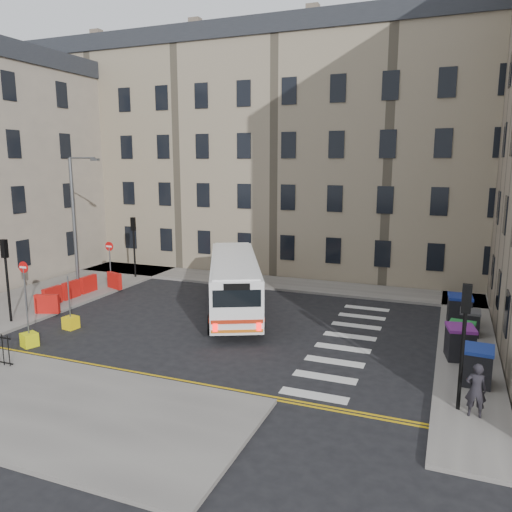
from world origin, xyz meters
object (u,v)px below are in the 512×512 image
Objects in this scene: wheelie_bin_d at (470,322)px; wheelie_bin_e at (459,309)px; wheelie_bin_b at (460,342)px; bus at (234,281)px; wheelie_bin_c at (461,338)px; bollard_chevron at (29,340)px; streetlamp at (74,223)px; bollard_yellow at (71,323)px; wheelie_bin_a at (477,365)px; pedestrian at (476,390)px.

wheelie_bin_d is 1.58m from wheelie_bin_e.
wheelie_bin_e is at bearing 79.87° from wheelie_bin_b.
wheelie_bin_c is at bearing -37.77° from bus.
bollard_chevron is (-17.41, -5.03, -0.52)m from wheelie_bin_b.
streetlamp is 13.57× the size of bollard_yellow.
wheelie_bin_e reaches higher than wheelie_bin_d.
streetlamp reaches higher than wheelie_bin_a.
wheelie_bin_a is 2.23× the size of bollard_chevron.
wheelie_bin_e is (0.01, 4.72, 0.04)m from wheelie_bin_b.
wheelie_bin_c is (-0.51, 2.86, -0.03)m from wheelie_bin_a.
wheelie_bin_e reaches higher than bollard_chevron.
bollard_yellow is (-17.81, 2.34, -0.72)m from pedestrian.
wheelie_bin_a reaches higher than wheelie_bin_c.
wheelie_bin_d is at bearing 95.24° from wheelie_bin_a.
streetlamp is 13.57× the size of bollard_chevron.
wheelie_bin_c is at bearing -6.23° from streetlamp.
pedestrian is (0.40, -9.56, 0.15)m from wheelie_bin_e.
wheelie_bin_a reaches higher than wheelie_bin_b.
bollard_yellow is (-17.94, -0.24, -0.52)m from wheelie_bin_a.
wheelie_bin_e is at bearing 22.52° from bollard_yellow.
pedestrian is at bearing 0.61° from bollard_chevron.
wheelie_bin_e reaches higher than wheelie_bin_c.
wheelie_bin_b is 3.25m from wheelie_bin_d.
wheelie_bin_e is 2.35× the size of bollard_yellow.
wheelie_bin_a reaches higher than bollard_chevron.
streetlamp reaches higher than bollard_chevron.
wheelie_bin_a is at bearing -71.78° from wheelie_bin_c.
pedestrian is (0.37, -5.44, 0.22)m from wheelie_bin_c.
wheelie_bin_b reaches higher than wheelie_bin_c.
wheelie_bin_e is at bearing 98.55° from wheelie_bin_a.
wheelie_bin_d is at bearing -91.23° from pedestrian.
wheelie_bin_a is at bearing 0.76° from bollard_yellow.
wheelie_bin_c is 2.64m from wheelie_bin_d.
wheelie_bin_a is 5.47m from wheelie_bin_d.
wheelie_bin_e is at bearing 98.61° from wheelie_bin_c.
bollard_yellow is at bearing -161.04° from wheelie_bin_e.
pedestrian reaches higher than bollard_chevron.
wheelie_bin_e is at bearing 4.63° from streetlamp.
wheelie_bin_b is 18.13m from bollard_chevron.
streetlamp is 5.94× the size of wheelie_bin_b.
pedestrian is (0.41, -4.84, 0.19)m from wheelie_bin_b.
bus is 12.98m from wheelie_bin_a.
wheelie_bin_c is 4.12m from wheelie_bin_e.
wheelie_bin_a is (22.19, -5.23, -3.51)m from streetlamp.
pedestrian is 2.89× the size of bollard_chevron.
wheelie_bin_e is (21.66, 1.75, -3.47)m from streetlamp.
wheelie_bin_b is 4.72m from wheelie_bin_e.
streetlamp is 23.07m from wheelie_bin_a.
streetlamp is at bearing 117.93° from bollard_chevron.
wheelie_bin_d is 18.73m from bollard_yellow.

